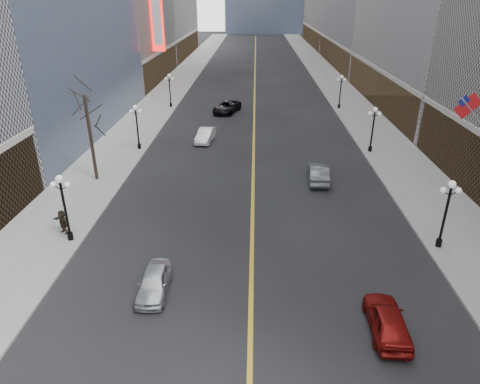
# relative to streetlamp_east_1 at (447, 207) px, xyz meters

# --- Properties ---
(sidewalk_east) EXTENTS (6.00, 230.00, 0.15)m
(sidewalk_east) POSITION_rel_streetlamp_east_1_xyz_m (2.20, 40.00, -2.83)
(sidewalk_east) COLOR gray
(sidewalk_east) RESTS_ON ground
(sidewalk_west) EXTENTS (6.00, 230.00, 0.15)m
(sidewalk_west) POSITION_rel_streetlamp_east_1_xyz_m (-25.80, 40.00, -2.83)
(sidewalk_west) COLOR gray
(sidewalk_west) RESTS_ON ground
(lane_line) EXTENTS (0.25, 200.00, 0.02)m
(lane_line) POSITION_rel_streetlamp_east_1_xyz_m (-11.80, 50.00, -2.89)
(lane_line) COLOR gold
(lane_line) RESTS_ON ground
(streetlamp_east_1) EXTENTS (1.26, 0.44, 4.52)m
(streetlamp_east_1) POSITION_rel_streetlamp_east_1_xyz_m (0.00, 0.00, 0.00)
(streetlamp_east_1) COLOR black
(streetlamp_east_1) RESTS_ON sidewalk_east
(streetlamp_east_2) EXTENTS (1.26, 0.44, 4.52)m
(streetlamp_east_2) POSITION_rel_streetlamp_east_1_xyz_m (0.00, 18.00, 0.00)
(streetlamp_east_2) COLOR black
(streetlamp_east_2) RESTS_ON sidewalk_east
(streetlamp_east_3) EXTENTS (1.26, 0.44, 4.52)m
(streetlamp_east_3) POSITION_rel_streetlamp_east_1_xyz_m (0.00, 36.00, 0.00)
(streetlamp_east_3) COLOR black
(streetlamp_east_3) RESTS_ON sidewalk_east
(streetlamp_west_1) EXTENTS (1.26, 0.44, 4.52)m
(streetlamp_west_1) POSITION_rel_streetlamp_east_1_xyz_m (-23.60, 0.00, 0.00)
(streetlamp_west_1) COLOR black
(streetlamp_west_1) RESTS_ON sidewalk_west
(streetlamp_west_2) EXTENTS (1.26, 0.44, 4.52)m
(streetlamp_west_2) POSITION_rel_streetlamp_east_1_xyz_m (-23.60, 18.00, 0.00)
(streetlamp_west_2) COLOR black
(streetlamp_west_2) RESTS_ON sidewalk_west
(streetlamp_west_3) EXTENTS (1.26, 0.44, 4.52)m
(streetlamp_west_3) POSITION_rel_streetlamp_east_1_xyz_m (-23.60, 36.00, 0.00)
(streetlamp_west_3) COLOR black
(streetlamp_west_3) RESTS_ON sidewalk_west
(flag_5) EXTENTS (2.87, 0.12, 2.87)m
(flag_5) POSITION_rel_streetlamp_east_1_xyz_m (3.51, 7.00, 4.39)
(flag_5) COLOR #B2B2B7
(flag_5) RESTS_ON ground
(theatre_marquee) EXTENTS (2.00, 0.55, 12.00)m
(theatre_marquee) POSITION_rel_streetlamp_east_1_xyz_m (-27.68, 50.00, 9.10)
(theatre_marquee) COLOR red
(theatre_marquee) RESTS_ON ground
(tree_west_far) EXTENTS (3.60, 3.60, 7.92)m
(tree_west_far) POSITION_rel_streetlamp_east_1_xyz_m (-25.30, 10.00, 3.34)
(tree_west_far) COLOR #2D231C
(tree_west_far) RESTS_ON sidewalk_west
(car_nb_near) EXTENTS (1.65, 3.89, 1.31)m
(car_nb_near) POSITION_rel_streetlamp_east_1_xyz_m (-17.01, -4.99, -2.25)
(car_nb_near) COLOR silver
(car_nb_near) RESTS_ON ground
(car_nb_mid) EXTENTS (2.04, 4.41, 1.40)m
(car_nb_mid) POSITION_rel_streetlamp_east_1_xyz_m (-17.05, 20.99, -2.20)
(car_nb_mid) COLOR silver
(car_nb_mid) RESTS_ON ground
(car_nb_far) EXTENTS (4.07, 5.98, 1.52)m
(car_nb_far) POSITION_rel_streetlamp_east_1_xyz_m (-15.51, 33.57, -2.14)
(car_nb_far) COLOR black
(car_nb_far) RESTS_ON ground
(car_sb_mid) EXTENTS (1.82, 4.21, 1.41)m
(car_sb_mid) POSITION_rel_streetlamp_east_1_xyz_m (-5.35, -7.57, -2.19)
(car_sb_mid) COLOR maroon
(car_sb_mid) RESTS_ON ground
(car_sb_far) EXTENTS (1.89, 4.68, 1.51)m
(car_sb_far) POSITION_rel_streetlamp_east_1_xyz_m (-6.23, 10.49, -2.15)
(car_sb_far) COLOR #555C5E
(car_sb_far) RESTS_ON ground
(ped_west_far) EXTENTS (1.53, 1.22, 1.66)m
(ped_west_far) POSITION_rel_streetlamp_east_1_xyz_m (-24.36, 0.84, -1.92)
(ped_west_far) COLOR black
(ped_west_far) RESTS_ON sidewalk_west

